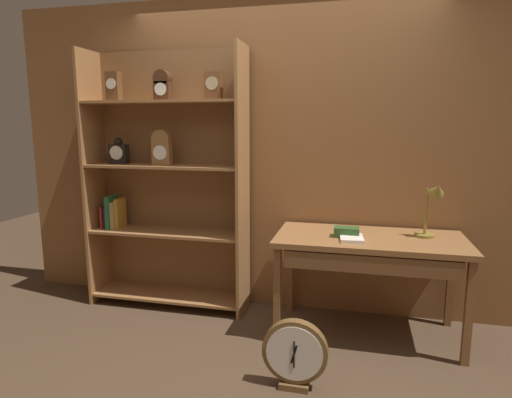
% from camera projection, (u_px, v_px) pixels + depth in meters
% --- Properties ---
extents(ground_plane, '(10.00, 10.00, 0.00)m').
position_uv_depth(ground_plane, '(243.00, 381.00, 2.66)').
color(ground_plane, '#4C3826').
extents(back_wood_panel, '(4.80, 0.05, 2.60)m').
position_uv_depth(back_wood_panel, '(280.00, 157.00, 3.61)').
color(back_wood_panel, brown).
rests_on(back_wood_panel, ground).
extents(bookshelf, '(1.37, 0.36, 2.19)m').
position_uv_depth(bookshelf, '(165.00, 181.00, 3.67)').
color(bookshelf, '#9E6B3D').
rests_on(bookshelf, ground).
extents(workbench, '(1.36, 0.69, 0.76)m').
position_uv_depth(workbench, '(369.00, 249.00, 3.13)').
color(workbench, brown).
rests_on(workbench, ground).
extents(desk_lamp, '(0.18, 0.19, 0.42)m').
position_uv_depth(desk_lamp, '(432.00, 206.00, 3.06)').
color(desk_lamp, olive).
rests_on(desk_lamp, workbench).
extents(toolbox_small, '(0.18, 0.11, 0.07)m').
position_uv_depth(toolbox_small, '(347.00, 232.00, 3.13)').
color(toolbox_small, '#2D5123').
rests_on(toolbox_small, workbench).
extents(open_repair_manual, '(0.18, 0.23, 0.02)m').
position_uv_depth(open_repair_manual, '(351.00, 238.00, 3.05)').
color(open_repair_manual, silver).
rests_on(open_repair_manual, workbench).
extents(round_clock_large, '(0.39, 0.11, 0.43)m').
position_uv_depth(round_clock_large, '(295.00, 354.00, 2.55)').
color(round_clock_large, brown).
rests_on(round_clock_large, ground).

